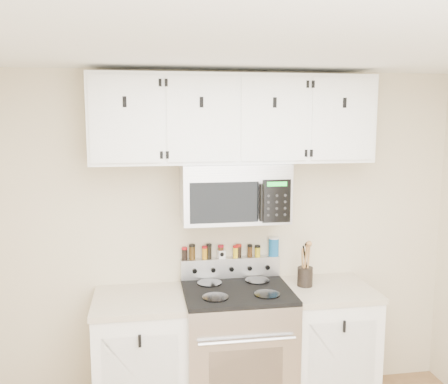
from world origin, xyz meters
name	(u,v)px	position (x,y,z in m)	size (l,w,h in m)	color
back_wall	(230,237)	(0.00, 1.75, 1.25)	(3.50, 0.01, 2.50)	beige
ceiling	(308,31)	(0.00, 0.00, 2.50)	(3.50, 3.50, 0.01)	white
range	(237,350)	(0.00, 1.43, 0.49)	(0.76, 0.65, 1.10)	#B7B7BA
base_cabinet_left	(141,359)	(-0.69, 1.45, 0.46)	(0.64, 0.62, 0.92)	white
base_cabinet_right	(326,345)	(0.69, 1.45, 0.46)	(0.64, 0.62, 0.92)	white
microwave	(234,192)	(0.00, 1.55, 1.63)	(0.76, 0.44, 0.42)	#9E9EA3
upper_cabinets	(234,119)	(0.00, 1.58, 2.15)	(2.00, 0.35, 0.62)	white
utensil_crock	(305,275)	(0.53, 1.50, 1.00)	(0.11, 0.11, 0.33)	black
kitchen_timer	(221,254)	(-0.07, 1.71, 1.13)	(0.05, 0.04, 0.06)	white
salt_canister	(274,246)	(0.34, 1.71, 1.17)	(0.08, 0.08, 0.15)	#165B9A
spice_jar_0	(185,253)	(-0.35, 1.71, 1.15)	(0.04, 0.04, 0.10)	black
spice_jar_1	(192,252)	(-0.29, 1.71, 1.16)	(0.05, 0.05, 0.12)	#432E10
spice_jar_2	(205,252)	(-0.20, 1.71, 1.15)	(0.04, 0.04, 0.10)	orange
spice_jar_3	(209,251)	(-0.16, 1.71, 1.16)	(0.04, 0.04, 0.11)	black
spice_jar_4	(221,252)	(-0.07, 1.71, 1.15)	(0.04, 0.04, 0.10)	#462510
spice_jar_5	(236,251)	(0.04, 1.71, 1.15)	(0.04, 0.04, 0.09)	yellow
spice_jar_6	(239,251)	(0.06, 1.71, 1.15)	(0.04, 0.04, 0.10)	black
spice_jar_7	(250,251)	(0.15, 1.71, 1.15)	(0.04, 0.04, 0.10)	#39210D
spice_jar_8	(258,251)	(0.21, 1.71, 1.14)	(0.04, 0.04, 0.09)	gold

